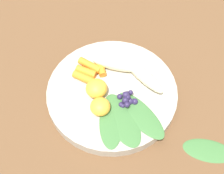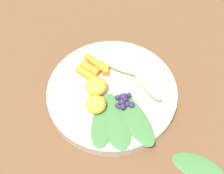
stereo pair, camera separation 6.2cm
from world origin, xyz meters
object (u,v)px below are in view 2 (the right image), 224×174
object	(u,v)px
bowl	(112,93)
banana_peeled_left	(122,66)
banana_peeled_right	(146,80)
orange_segment_near	(96,104)
kale_leaf_stray	(198,166)

from	to	relation	value
bowl	banana_peeled_left	bearing A→B (deg)	-149.58
banana_peeled_right	orange_segment_near	bearing A→B (deg)	90.48
bowl	banana_peeled_left	distance (m)	0.06
banana_peeled_left	banana_peeled_right	size ratio (longest dim) A/B	1.00
orange_segment_near	kale_leaf_stray	xyz separation A→B (m)	(-0.09, 0.21, -0.04)
banana_peeled_right	orange_segment_near	xyz separation A→B (m)	(0.12, -0.01, 0.00)
orange_segment_near	kale_leaf_stray	bearing A→B (deg)	112.67
banana_peeled_left	kale_leaf_stray	world-z (taller)	banana_peeled_left
banana_peeled_left	orange_segment_near	world-z (taller)	orange_segment_near
orange_segment_near	kale_leaf_stray	distance (m)	0.23
banana_peeled_left	orange_segment_near	xyz separation A→B (m)	(0.10, 0.05, 0.00)
banana_peeled_left	orange_segment_near	size ratio (longest dim) A/B	2.81
bowl	kale_leaf_stray	size ratio (longest dim) A/B	2.80
bowl	banana_peeled_left	world-z (taller)	banana_peeled_left
banana_peeled_left	orange_segment_near	distance (m)	0.11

